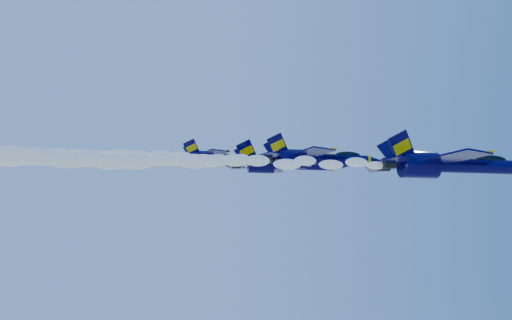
{
  "coord_description": "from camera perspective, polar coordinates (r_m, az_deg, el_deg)",
  "views": [
    {
      "loc": [
        -14.32,
        -68.16,
        137.01
      ],
      "look_at": [
        -4.44,
        0.53,
        151.86
      ],
      "focal_mm": 35.0,
      "sensor_mm": 36.0,
      "label": 1
    }
  ],
  "objects": [
    {
      "name": "jet_lead",
      "position": [
        63.1,
        21.34,
        -0.52
      ],
      "size": [
        19.95,
        16.37,
        7.41
      ],
      "color": "#050139"
    },
    {
      "name": "smoke_trail_jet_lead",
      "position": [
        54.93,
        -9.58,
        -0.06
      ],
      "size": [
        47.8,
        2.38,
        2.14
      ],
      "primitive_type": "ellipsoid",
      "color": "white"
    },
    {
      "name": "jet_second",
      "position": [
        71.64,
        6.94,
        0.14
      ],
      "size": [
        17.98,
        14.75,
        6.68
      ],
      "color": "#050139"
    },
    {
      "name": "smoke_trail_jet_second",
      "position": [
        70.36,
        -18.74,
        0.56
      ],
      "size": [
        47.8,
        2.15,
        1.93
      ],
      "primitive_type": "ellipsoid",
      "color": "white"
    },
    {
      "name": "jet_third",
      "position": [
        76.9,
        3.25,
        -0.44
      ],
      "size": [
        18.4,
        15.09,
        6.84
      ],
      "color": "#050139"
    },
    {
      "name": "smoke_trail_jet_third",
      "position": [
        77.17,
        -20.55,
        -0.06
      ],
      "size": [
        47.8,
        2.2,
        1.98
      ],
      "primitive_type": "ellipsoid",
      "color": "white"
    },
    {
      "name": "jet_fourth",
      "position": [
        81.72,
        -3.93,
        0.24
      ],
      "size": [
        15.29,
        12.54,
        5.68
      ],
      "color": "#050139"
    },
    {
      "name": "smoke_trail_jet_fourth",
      "position": [
        85.07,
        -24.83,
        0.57
      ],
      "size": [
        47.8,
        1.83,
        1.64
      ],
      "primitive_type": "ellipsoid",
      "color": "white"
    }
  ]
}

